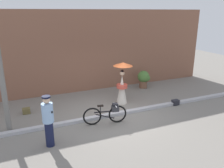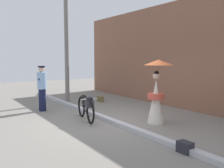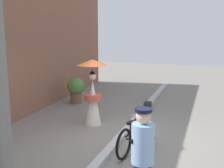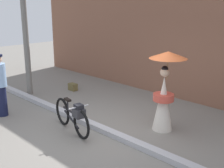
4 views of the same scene
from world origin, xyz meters
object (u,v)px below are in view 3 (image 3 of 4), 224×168
Objects in this scene: bicycle_near_officer at (135,133)px; backpack_spare at (148,105)px; person_officer at (142,158)px; person_with_parasol at (93,91)px; potted_plant_by_door at (76,88)px.

backpack_spare is at bearing 7.42° from bicycle_near_officer.
person_officer is 4.24m from person_with_parasol.
potted_plant_by_door is (2.02, 1.50, -0.44)m from person_with_parasol.
person_with_parasol is 2.56m from potted_plant_by_door.
person_officer reaches higher than backpack_spare.
bicycle_near_officer is 5.35× the size of backpack_spare.
backpack_spare is (2.10, -1.16, -0.86)m from person_with_parasol.
potted_plant_by_door is 2.70m from backpack_spare.
person_with_parasol is 1.99× the size of potted_plant_by_door.
bicycle_near_officer is at bearing 17.31° from person_officer.
person_with_parasol reaches higher than backpack_spare.
bicycle_near_officer is 4.62m from potted_plant_by_door.
bicycle_near_officer reaches higher than backpack_spare.
person_with_parasol is at bearing 32.83° from person_officer.
potted_plant_by_door reaches higher than bicycle_near_officer.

